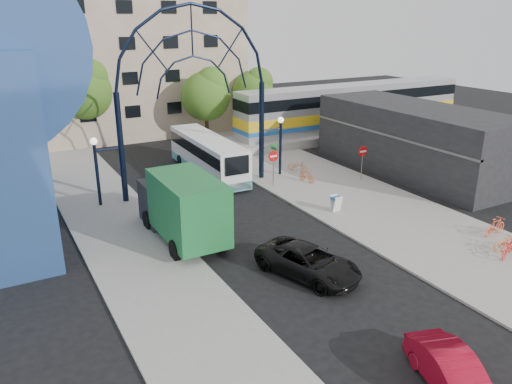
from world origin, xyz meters
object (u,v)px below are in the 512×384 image
bike_far_a (511,242)px  bike_far_c (508,248)px  do_not_enter_sign (363,155)px  street_name_sign (274,155)px  stop_sign (273,159)px  sandwich_board (336,201)px  black_suv (308,262)px  bike_near_a (297,166)px  bike_far_b (496,226)px  gateway_arch (193,62)px  green_truck (181,206)px  bike_near_b (307,176)px  tree_north_b (84,88)px  city_bus (208,155)px  train_car (353,106)px  red_sedan (453,374)px  tree_north_a (207,93)px  tree_north_c (254,90)px

bike_far_a → bike_far_c: bike_far_a is taller
do_not_enter_sign → street_name_sign: size_ratio=0.89×
stop_sign → sandwich_board: size_ratio=2.53×
black_suv → bike_near_a: bearing=39.8°
street_name_sign → bike_far_b: size_ratio=1.68×
gateway_arch → green_truck: gateway_arch is taller
do_not_enter_sign → bike_far_b: do_not_enter_sign is taller
sandwich_board → bike_far_c: bearing=-67.5°
sandwich_board → bike_near_a: bearing=72.3°
sandwich_board → green_truck: (-9.40, 1.14, 1.09)m
gateway_arch → bike_near_a: 11.43m
bike_near_a → bike_near_b: bike_near_b is taller
do_not_enter_sign → tree_north_b: size_ratio=0.31×
stop_sign → tree_north_b: tree_north_b is taller
street_name_sign → sandwich_board: bearing=-86.5°
sandwich_board → city_bus: bearing=108.0°
train_car → bike_near_a: size_ratio=15.64×
city_bus → sandwich_board: bearing=-70.3°
black_suv → red_sedan: 8.41m
tree_north_a → bike_far_c: size_ratio=4.01×
stop_sign → tree_north_b: bearing=115.8°
city_bus → green_truck: (-5.85, -9.82, 0.35)m
bike_near_b → black_suv: bearing=-135.5°
stop_sign → sandwich_board: stop_sign is taller
stop_sign → tree_north_c: (7.32, 15.93, 2.28)m
tree_north_a → bike_far_a: tree_north_a is taller
bike_near_b → bike_far_c: 14.58m
tree_north_b → green_truck: bearing=-89.8°
train_car → bike_far_a: size_ratio=13.31×
green_truck → bike_far_b: (14.74, -8.11, -1.21)m
city_bus → green_truck: size_ratio=1.43×
train_car → tree_north_b: bearing=161.6°
stop_sign → bike_far_a: stop_sign is taller
street_name_sign → city_bus: street_name_sign is taller
bike_near_a → tree_north_c: bearing=43.0°
tree_north_b → bike_far_b: tree_north_b is taller
gateway_arch → bike_far_c: (9.28, -16.92, -7.98)m
red_sedan → bike_far_b: bearing=48.2°
sandwich_board → red_sedan: 15.26m
street_name_sign → red_sedan: size_ratio=0.70×
sandwich_board → train_car: size_ratio=0.04×
tree_north_c → bike_far_b: size_ratio=3.91×
sandwich_board → bike_far_a: 9.60m
stop_sign → bike_far_c: (4.48, -14.92, -1.41)m
train_car → bike_far_c: bearing=-113.3°
sandwich_board → red_sedan: red_sedan is taller
street_name_sign → bike_far_c: 16.13m
city_bus → bike_near_b: 7.59m
black_suv → gateway_arch: bearing=70.5°
tree_north_a → gateway_arch: bearing=-117.2°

